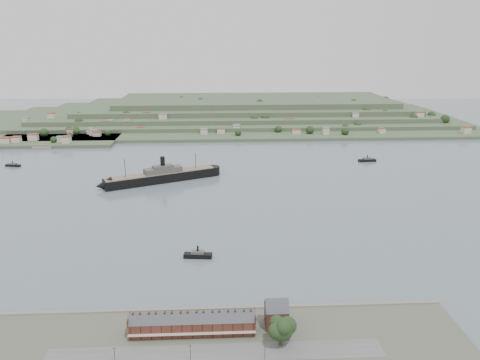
{
  "coord_description": "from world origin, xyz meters",
  "views": [
    {
      "loc": [
        1.93,
        -346.24,
        127.36
      ],
      "look_at": [
        20.78,
        30.0,
        11.6
      ],
      "focal_mm": 35.0,
      "sensor_mm": 36.0,
      "label": 1
    }
  ],
  "objects_px": {
    "tugboat": "(198,255)",
    "steamship": "(158,177)",
    "gabled_building": "(276,313)",
    "fig_tree": "(282,329)",
    "terrace_row": "(193,324)"
  },
  "relations": [
    {
      "from": "fig_tree",
      "to": "terrace_row",
      "type": "bearing_deg",
      "value": 164.11
    },
    {
      "from": "terrace_row",
      "to": "steamship",
      "type": "relative_size",
      "value": 0.51
    },
    {
      "from": "gabled_building",
      "to": "fig_tree",
      "type": "height_order",
      "value": "gabled_building"
    },
    {
      "from": "fig_tree",
      "to": "tugboat",
      "type": "bearing_deg",
      "value": 113.49
    },
    {
      "from": "gabled_building",
      "to": "fig_tree",
      "type": "relative_size",
      "value": 1.02
    },
    {
      "from": "tugboat",
      "to": "fig_tree",
      "type": "relative_size",
      "value": 1.25
    },
    {
      "from": "gabled_building",
      "to": "tugboat",
      "type": "relative_size",
      "value": 0.81
    },
    {
      "from": "gabled_building",
      "to": "steamship",
      "type": "bearing_deg",
      "value": 109.24
    },
    {
      "from": "terrace_row",
      "to": "fig_tree",
      "type": "xyz_separation_m",
      "value": [
        37.99,
        -10.81,
        3.62
      ]
    },
    {
      "from": "tugboat",
      "to": "fig_tree",
      "type": "bearing_deg",
      "value": -66.51
    },
    {
      "from": "fig_tree",
      "to": "steamship",
      "type": "bearing_deg",
      "value": 108.25
    },
    {
      "from": "tugboat",
      "to": "steamship",
      "type": "bearing_deg",
      "value": 105.09
    },
    {
      "from": "gabled_building",
      "to": "tugboat",
      "type": "height_order",
      "value": "gabled_building"
    },
    {
      "from": "terrace_row",
      "to": "tugboat",
      "type": "distance_m",
      "value": 78.11
    },
    {
      "from": "gabled_building",
      "to": "fig_tree",
      "type": "xyz_separation_m",
      "value": [
        0.49,
        -14.83,
        2.27
      ]
    }
  ]
}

